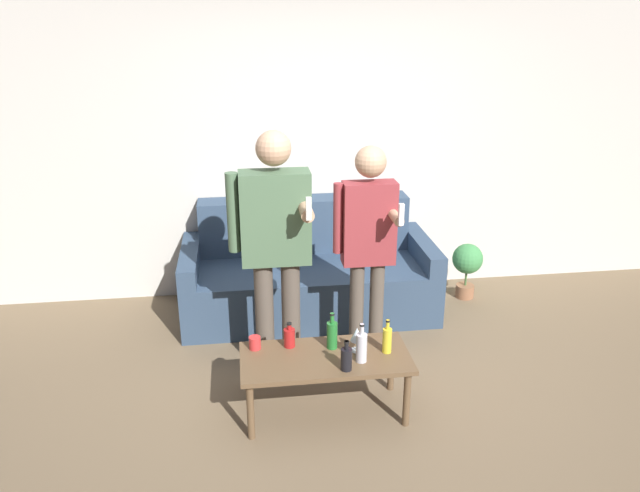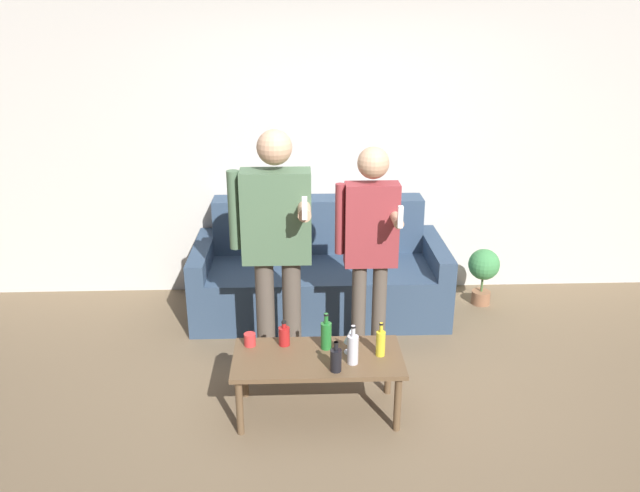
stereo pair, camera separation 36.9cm
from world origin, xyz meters
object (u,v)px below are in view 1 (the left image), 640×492
object	(u,v)px
couch	(308,274)
person_standing_left	(275,238)
coffee_table	(325,363)
bottle_orange	(387,339)
person_standing_right	(368,238)

from	to	relation	value
couch	person_standing_left	bearing A→B (deg)	-109.00
couch	coffee_table	bearing A→B (deg)	-92.49
couch	coffee_table	world-z (taller)	couch
couch	person_standing_left	world-z (taller)	person_standing_left
coffee_table	bottle_orange	distance (m)	0.41
person_standing_right	bottle_orange	bearing A→B (deg)	-89.24
coffee_table	person_standing_right	world-z (taller)	person_standing_right
person_standing_left	person_standing_right	size ratio (longest dim) A/B	1.08
coffee_table	person_standing_left	world-z (taller)	person_standing_left
couch	person_standing_left	xyz separation A→B (m)	(-0.32, -0.94, 0.68)
coffee_table	person_standing_left	distance (m)	0.88
bottle_orange	couch	bearing A→B (deg)	102.17
bottle_orange	person_standing_left	world-z (taller)	person_standing_left
couch	person_standing_right	xyz separation A→B (m)	(0.31, -0.89, 0.63)
couch	bottle_orange	xyz separation A→B (m)	(0.32, -1.49, 0.18)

